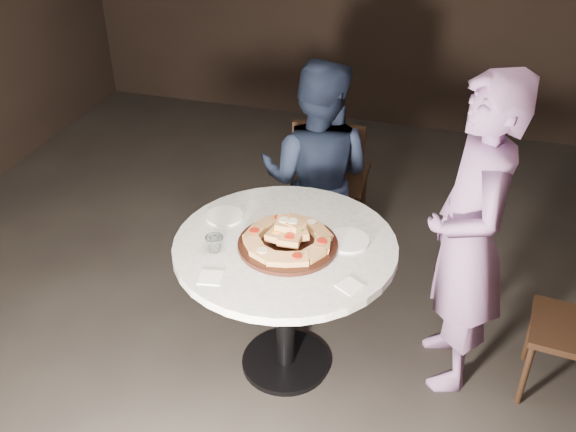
{
  "coord_description": "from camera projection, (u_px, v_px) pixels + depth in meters",
  "views": [
    {
      "loc": [
        0.79,
        -2.54,
        2.74
      ],
      "look_at": [
        0.03,
        0.07,
        0.99
      ],
      "focal_mm": 40.0,
      "sensor_mm": 36.0,
      "label": 1
    }
  ],
  "objects": [
    {
      "name": "plate_right",
      "position": [
        347.0,
        240.0,
        3.27
      ],
      "size": [
        0.26,
        0.26,
        0.01
      ],
      "primitive_type": "cylinder",
      "rotation": [
        0.0,
        0.0,
        0.16
      ],
      "color": "white",
      "rests_on": "table"
    },
    {
      "name": "diner_navy",
      "position": [
        316.0,
        178.0,
        4.01
      ],
      "size": [
        0.75,
        0.59,
        1.54
      ],
      "primitive_type": "imported",
      "rotation": [
        0.0,
        0.0,
        3.13
      ],
      "color": "black",
      "rests_on": "ground"
    },
    {
      "name": "table",
      "position": [
        285.0,
        268.0,
        3.35
      ],
      "size": [
        1.16,
        1.16,
        0.86
      ],
      "rotation": [
        0.0,
        0.0,
        0.01
      ],
      "color": "black",
      "rests_on": "ground"
    },
    {
      "name": "diner_teal",
      "position": [
        468.0,
        240.0,
        3.23
      ],
      "size": [
        0.57,
        0.74,
        1.79
      ],
      "primitive_type": "imported",
      "rotation": [
        0.0,
        0.0,
        -1.33
      ],
      "color": "#84639A",
      "rests_on": "ground"
    },
    {
      "name": "serving_board",
      "position": [
        288.0,
        244.0,
        3.23
      ],
      "size": [
        0.54,
        0.54,
        0.02
      ],
      "primitive_type": "cylinder",
      "rotation": [
        0.0,
        0.0,
        -0.06
      ],
      "color": "black",
      "rests_on": "table"
    },
    {
      "name": "focaccia_pile",
      "position": [
        288.0,
        236.0,
        3.21
      ],
      "size": [
        0.45,
        0.45,
        0.12
      ],
      "rotation": [
        0.0,
        0.0,
        0.02
      ],
      "color": "#BC8148",
      "rests_on": "serving_board"
    },
    {
      "name": "napkin_far",
      "position": [
        350.0,
        286.0,
        2.97
      ],
      "size": [
        0.14,
        0.14,
        0.01
      ],
      "primitive_type": "cube",
      "rotation": [
        0.0,
        0.0,
        -0.56
      ],
      "color": "white",
      "rests_on": "table"
    },
    {
      "name": "chair_far",
      "position": [
        331.0,
        173.0,
        4.44
      ],
      "size": [
        0.49,
        0.51,
        1.02
      ],
      "rotation": [
        0.0,
        0.0,
        3.18
      ],
      "color": "black",
      "rests_on": "ground"
    },
    {
      "name": "floor",
      "position": [
        280.0,
        365.0,
        3.72
      ],
      "size": [
        7.0,
        7.0,
        0.0
      ],
      "primitive_type": "plane",
      "color": "black",
      "rests_on": "ground"
    },
    {
      "name": "napkin_near",
      "position": [
        211.0,
        278.0,
        3.02
      ],
      "size": [
        0.13,
        0.13,
        0.01
      ],
      "primitive_type": "cube",
      "rotation": [
        0.0,
        0.0,
        0.17
      ],
      "color": "white",
      "rests_on": "table"
    },
    {
      "name": "plate_left",
      "position": [
        225.0,
        216.0,
        3.46
      ],
      "size": [
        0.24,
        0.24,
        0.01
      ],
      "primitive_type": "cylinder",
      "rotation": [
        0.0,
        0.0,
        0.17
      ],
      "color": "white",
      "rests_on": "table"
    },
    {
      "name": "water_glass",
      "position": [
        214.0,
        244.0,
        3.18
      ],
      "size": [
        0.09,
        0.09,
        0.08
      ],
      "primitive_type": "imported",
      "rotation": [
        0.0,
        0.0,
        -0.03
      ],
      "color": "silver",
      "rests_on": "table"
    }
  ]
}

